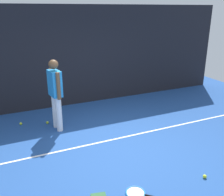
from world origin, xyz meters
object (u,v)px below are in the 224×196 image
tennis_ball_by_fence (205,176)px  tennis_ball_mid_court (21,124)px  tennis_player (55,91)px  tennis_racket (137,193)px  tennis_ball_near_player (47,123)px

tennis_ball_by_fence → tennis_ball_mid_court: 4.44m
tennis_player → tennis_racket: bearing=3.9°
tennis_racket → tennis_ball_mid_court: 3.69m
tennis_player → tennis_racket: (0.62, -2.81, -0.95)m
tennis_player → tennis_ball_near_player: tennis_player is taller
tennis_player → tennis_racket: tennis_player is taller
tennis_ball_by_fence → tennis_player: bearing=122.5°
tennis_ball_near_player → tennis_ball_mid_court: bearing=161.5°
tennis_ball_mid_court → tennis_player: bearing=-35.9°
tennis_player → tennis_ball_mid_court: size_ratio=25.76×
tennis_ball_near_player → tennis_ball_by_fence: size_ratio=1.00×
tennis_ball_near_player → tennis_ball_by_fence: same height
tennis_racket → tennis_player: bearing=-34.2°
tennis_ball_mid_court → tennis_racket: bearing=-67.1°
tennis_player → tennis_ball_near_player: 1.03m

